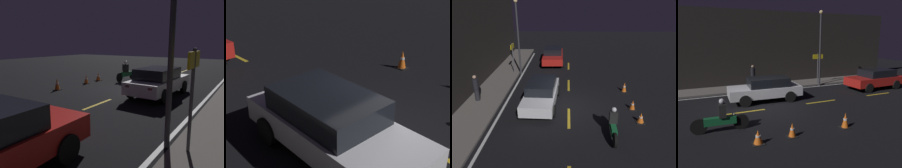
% 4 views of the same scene
% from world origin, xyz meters
% --- Properties ---
extents(ground_plane, '(56.00, 56.00, 0.00)m').
position_xyz_m(ground_plane, '(0.00, 0.00, 0.00)').
color(ground_plane, black).
extents(lane_dash_a, '(2.00, 0.14, 0.01)m').
position_xyz_m(lane_dash_a, '(-10.00, 0.00, 0.00)').
color(lane_dash_a, gold).
rests_on(lane_dash_a, ground).
extents(lane_dash_b, '(2.00, 0.14, 0.01)m').
position_xyz_m(lane_dash_b, '(-5.50, 0.00, 0.00)').
color(lane_dash_b, gold).
rests_on(lane_dash_b, ground).
extents(lane_dash_c, '(2.00, 0.14, 0.01)m').
position_xyz_m(lane_dash_c, '(-1.00, 0.00, 0.00)').
color(lane_dash_c, gold).
rests_on(lane_dash_c, ground).
extents(lane_dash_d, '(2.00, 0.14, 0.01)m').
position_xyz_m(lane_dash_d, '(3.50, 0.00, 0.00)').
color(lane_dash_d, gold).
rests_on(lane_dash_d, ground).
extents(lane_solid_kerb, '(25.20, 0.14, 0.01)m').
position_xyz_m(lane_solid_kerb, '(0.00, 3.77, 0.00)').
color(lane_solid_kerb, silver).
rests_on(lane_solid_kerb, ground).
extents(sedan_white, '(4.35, 1.99, 1.42)m').
position_xyz_m(sedan_white, '(0.56, 1.59, 0.76)').
color(sedan_white, silver).
rests_on(sedan_white, ground).
extents(motorcycle, '(2.29, 0.38, 1.39)m').
position_xyz_m(motorcycle, '(-2.48, -2.00, 0.56)').
color(motorcycle, black).
rests_on(motorcycle, ground).
extents(traffic_cone_near, '(0.43, 0.43, 0.53)m').
position_xyz_m(traffic_cone_near, '(-1.37, -3.64, 0.26)').
color(traffic_cone_near, black).
rests_on(traffic_cone_near, ground).
extents(traffic_cone_mid, '(0.37, 0.37, 0.56)m').
position_xyz_m(traffic_cone_mid, '(0.00, -3.59, 0.27)').
color(traffic_cone_mid, black).
rests_on(traffic_cone_mid, ground).
extents(traffic_cone_far, '(0.38, 0.38, 0.66)m').
position_xyz_m(traffic_cone_far, '(2.42, -3.70, 0.32)').
color(traffic_cone_far, black).
rests_on(traffic_cone_far, ground).
extents(shop_sign, '(0.90, 0.08, 2.40)m').
position_xyz_m(shop_sign, '(5.85, 4.44, 1.81)').
color(shop_sign, '#4C4C51').
rests_on(shop_sign, raised_curb).
extents(street_lamp, '(0.28, 0.28, 5.76)m').
position_xyz_m(street_lamp, '(5.69, 3.87, 3.24)').
color(street_lamp, '#333338').
rests_on(street_lamp, ground).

